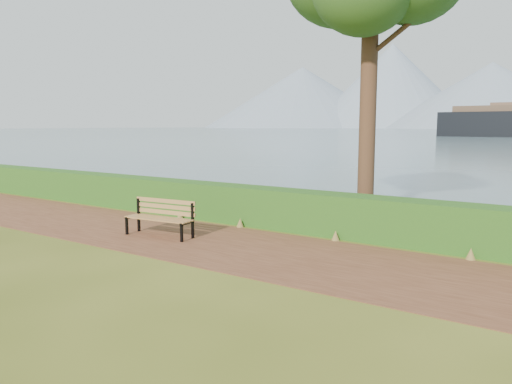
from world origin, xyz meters
The scene contains 4 objects.
ground centered at (0.00, 0.00, 0.00)m, with size 140.00×140.00×0.00m, color #445016.
path centered at (0.00, 0.30, 0.01)m, with size 40.00×3.40×0.01m, color #4E2B1B.
hedge centered at (0.00, 2.60, 0.50)m, with size 32.00×0.85×1.00m, color #1C4814.
bench centered at (-2.06, 0.18, 0.50)m, with size 1.79×0.69×0.88m.
Camera 1 is at (6.37, -8.20, 2.63)m, focal length 35.00 mm.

